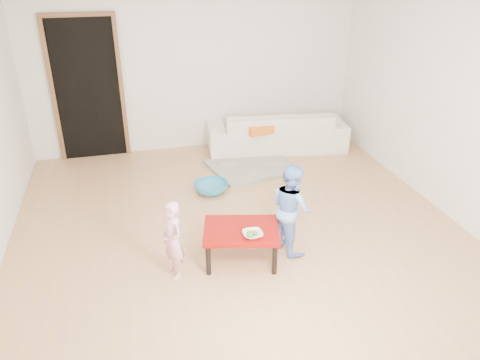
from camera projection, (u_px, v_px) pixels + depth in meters
name	position (u px, v px, depth m)	size (l,w,h in m)	color
floor	(236.00, 223.00, 5.46)	(5.00, 5.00, 0.01)	tan
back_wall	(195.00, 65.00, 7.06)	(5.00, 0.02, 2.60)	white
right_wall	(443.00, 99.00, 5.45)	(0.02, 5.00, 2.60)	white
doorway	(88.00, 91.00, 6.81)	(1.02, 0.08, 2.11)	brown
sofa	(276.00, 130.00, 7.37)	(2.14, 0.84, 0.63)	white
cushion	(260.00, 126.00, 7.04)	(0.48, 0.43, 0.13)	orange
red_table	(241.00, 245.00, 4.72)	(0.74, 0.56, 0.37)	maroon
bowl	(253.00, 234.00, 4.51)	(0.19, 0.19, 0.05)	white
broccoli	(253.00, 234.00, 4.51)	(0.12, 0.12, 0.06)	#2D5919
child_pink	(173.00, 240.00, 4.42)	(0.29, 0.19, 0.79)	pink
child_blue	(291.00, 208.00, 4.79)	(0.47, 0.37, 0.96)	#6491E9
basin	(211.00, 188.00, 6.12)	(0.44, 0.44, 0.14)	teal
blanket	(251.00, 167.00, 6.81)	(1.13, 0.94, 0.06)	#A5A191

